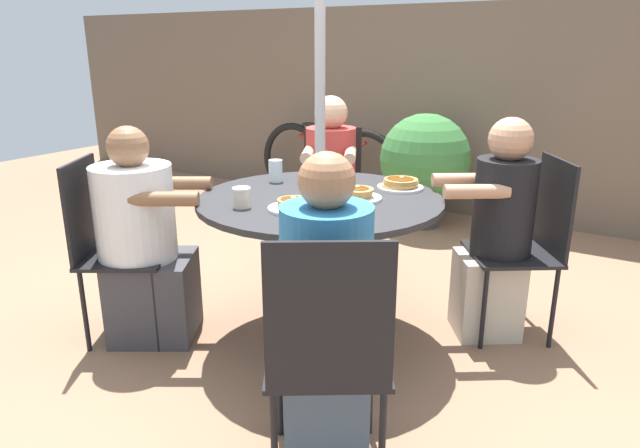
# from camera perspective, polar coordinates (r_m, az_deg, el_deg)

# --- Properties ---
(ground_plane) EXTENTS (12.00, 12.00, 0.00)m
(ground_plane) POSITION_cam_1_polar(r_m,az_deg,el_deg) (3.09, 0.00, -10.96)
(ground_plane) COLOR #8C664C
(back_fence) EXTENTS (10.00, 0.06, 1.81)m
(back_fence) POSITION_cam_1_polar(r_m,az_deg,el_deg) (5.17, 15.43, 10.60)
(back_fence) COLOR brown
(back_fence) RESTS_ON ground
(patio_table) EXTENTS (1.21, 1.21, 0.76)m
(patio_table) POSITION_cam_1_polar(r_m,az_deg,el_deg) (2.84, 0.00, 0.61)
(patio_table) COLOR #28282B
(patio_table) RESTS_ON ground
(umbrella_pole) EXTENTS (0.05, 0.05, 2.02)m
(umbrella_pole) POSITION_cam_1_polar(r_m,az_deg,el_deg) (2.76, 0.00, 7.84)
(umbrella_pole) COLOR #ADADB2
(umbrella_pole) RESTS_ON ground
(patio_chair_north) EXTENTS (0.57, 0.57, 0.94)m
(patio_chair_north) POSITION_cam_1_polar(r_m,az_deg,el_deg) (3.08, -20.47, -1.53)
(patio_chair_north) COLOR black
(patio_chair_north) RESTS_ON ground
(diner_north) EXTENTS (0.63, 0.59, 1.11)m
(diner_north) POSITION_cam_1_polar(r_m,az_deg,el_deg) (3.03, -17.20, -2.19)
(diner_north) COLOR #3D3D42
(diner_north) RESTS_ON ground
(patio_chair_east) EXTENTS (0.57, 0.57, 0.94)m
(patio_chair_east) POSITION_cam_1_polar(r_m,az_deg,el_deg) (1.90, 0.78, -12.41)
(patio_chair_east) COLOR black
(patio_chair_east) RESTS_ON ground
(diner_east) EXTENTS (0.50, 0.54, 1.15)m
(diner_east) POSITION_cam_1_polar(r_m,az_deg,el_deg) (2.05, 0.60, -9.91)
(diner_east) COLOR slate
(diner_east) RESTS_ON ground
(patio_chair_south) EXTENTS (0.57, 0.57, 0.94)m
(patio_chair_south) POSITION_cam_1_polar(r_m,az_deg,el_deg) (3.11, 20.24, -1.32)
(patio_chair_south) COLOR black
(patio_chair_south) RESTS_ON ground
(diner_south) EXTENTS (0.55, 0.50, 1.14)m
(diner_south) POSITION_cam_1_polar(r_m,az_deg,el_deg) (3.04, 17.22, -1.24)
(diner_south) COLOR beige
(diner_south) RESTS_ON ground
(patio_chair_west) EXTENTS (0.56, 0.56, 0.94)m
(patio_chair_west) POSITION_cam_1_polar(r_m,az_deg,el_deg) (3.91, 1.18, 3.51)
(patio_chair_west) COLOR black
(patio_chair_west) RESTS_ON ground
(diner_west) EXTENTS (0.49, 0.55, 1.17)m
(diner_west) POSITION_cam_1_polar(r_m,az_deg,el_deg) (3.74, 1.04, 3.08)
(diner_west) COLOR gray
(diner_west) RESTS_ON ground
(pancake_plate_a) EXTENTS (0.24, 0.24, 0.07)m
(pancake_plate_a) POSITION_cam_1_polar(r_m,az_deg,el_deg) (2.77, 3.77, 2.93)
(pancake_plate_a) COLOR white
(pancake_plate_a) RESTS_ON patio_table
(pancake_plate_b) EXTENTS (0.24, 0.24, 0.06)m
(pancake_plate_b) POSITION_cam_1_polar(r_m,az_deg,el_deg) (2.59, -2.59, 1.87)
(pancake_plate_b) COLOR white
(pancake_plate_b) RESTS_ON patio_table
(pancake_plate_c) EXTENTS (0.24, 0.24, 0.07)m
(pancake_plate_c) POSITION_cam_1_polar(r_m,az_deg,el_deg) (3.00, 8.04, 3.95)
(pancake_plate_c) COLOR white
(pancake_plate_c) RESTS_ON patio_table
(syrup_bottle) EXTENTS (0.09, 0.07, 0.17)m
(syrup_bottle) POSITION_cam_1_polar(r_m,az_deg,el_deg) (3.17, 0.59, 5.59)
(syrup_bottle) COLOR #602D0F
(syrup_bottle) RESTS_ON patio_table
(coffee_cup) EXTENTS (0.08, 0.08, 0.09)m
(coffee_cup) POSITION_cam_1_polar(r_m,az_deg,el_deg) (2.65, -7.85, 2.64)
(coffee_cup) COLOR beige
(coffee_cup) RESTS_ON patio_table
(drinking_glass_a) EXTENTS (0.08, 0.08, 0.12)m
(drinking_glass_a) POSITION_cam_1_polar(r_m,az_deg,el_deg) (3.14, -4.46, 5.33)
(drinking_glass_a) COLOR silver
(drinking_glass_a) RESTS_ON patio_table
(drinking_glass_b) EXTENTS (0.08, 0.08, 0.13)m
(drinking_glass_b) POSITION_cam_1_polar(r_m,az_deg,el_deg) (2.90, 1.61, 4.46)
(drinking_glass_b) COLOR silver
(drinking_glass_b) RESTS_ON patio_table
(bicycle) EXTENTS (1.56, 0.44, 0.76)m
(bicycle) POSITION_cam_1_polar(r_m,az_deg,el_deg) (5.47, 0.83, 5.98)
(bicycle) COLOR black
(bicycle) RESTS_ON ground
(potted_shrub) EXTENTS (0.74, 0.74, 0.95)m
(potted_shrub) POSITION_cam_1_polar(r_m,az_deg,el_deg) (4.80, 10.42, 6.15)
(potted_shrub) COLOR #3D3D3F
(potted_shrub) RESTS_ON ground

